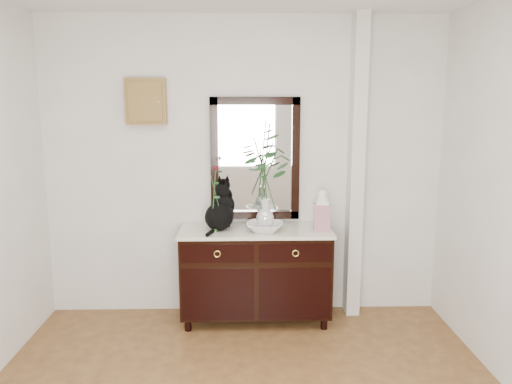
{
  "coord_description": "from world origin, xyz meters",
  "views": [
    {
      "loc": [
        -0.01,
        -2.49,
        1.97
      ],
      "look_at": [
        0.1,
        1.63,
        1.2
      ],
      "focal_mm": 35.0,
      "sensor_mm": 36.0,
      "label": 1
    }
  ],
  "objects_px": {
    "sideboard": "(256,270)",
    "lotus_bowl": "(265,227)",
    "cat": "(219,207)",
    "ginger_jar": "(322,209)"
  },
  "relations": [
    {
      "from": "ginger_jar",
      "to": "sideboard",
      "type": "bearing_deg",
      "value": 175.24
    },
    {
      "from": "cat",
      "to": "ginger_jar",
      "type": "distance_m",
      "value": 0.89
    },
    {
      "from": "sideboard",
      "to": "lotus_bowl",
      "type": "xyz_separation_m",
      "value": [
        0.08,
        -0.08,
        0.41
      ]
    },
    {
      "from": "cat",
      "to": "lotus_bowl",
      "type": "relative_size",
      "value": 1.27
    },
    {
      "from": "sideboard",
      "to": "lotus_bowl",
      "type": "relative_size",
      "value": 4.27
    },
    {
      "from": "sideboard",
      "to": "cat",
      "type": "relative_size",
      "value": 3.37
    },
    {
      "from": "sideboard",
      "to": "cat",
      "type": "xyz_separation_m",
      "value": [
        -0.32,
        -0.0,
        0.57
      ]
    },
    {
      "from": "lotus_bowl",
      "to": "ginger_jar",
      "type": "distance_m",
      "value": 0.51
    },
    {
      "from": "cat",
      "to": "ginger_jar",
      "type": "relative_size",
      "value": 1.07
    },
    {
      "from": "cat",
      "to": "ginger_jar",
      "type": "xyz_separation_m",
      "value": [
        0.89,
        -0.05,
        -0.01
      ]
    }
  ]
}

